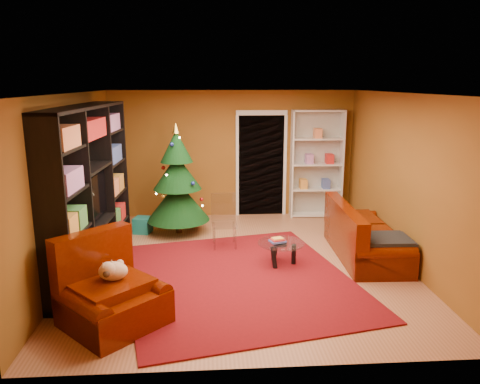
{
  "coord_description": "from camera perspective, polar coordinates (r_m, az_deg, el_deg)",
  "views": [
    {
      "loc": [
        -0.49,
        -6.83,
        2.76
      ],
      "look_at": [
        0.0,
        0.4,
        1.05
      ],
      "focal_mm": 35.0,
      "sensor_mm": 36.0,
      "label": 1
    }
  ],
  "objects": [
    {
      "name": "ceiling",
      "position": [
        6.85,
        0.23,
        12.15
      ],
      "size": [
        5.0,
        5.5,
        0.05
      ],
      "primitive_type": "cube",
      "color": "silver",
      "rests_on": "wall_back"
    },
    {
      "name": "armchair",
      "position": [
        5.67,
        -15.23,
        -11.51
      ],
      "size": [
        1.54,
        1.54,
        0.85
      ],
      "primitive_type": null,
      "rotation": [
        0.0,
        0.0,
        0.77
      ],
      "color": "#4A1000",
      "rests_on": "rug"
    },
    {
      "name": "rug",
      "position": [
        6.82,
        -0.2,
        -10.5
      ],
      "size": [
        3.76,
        4.16,
        0.02
      ],
      "primitive_type": "cube",
      "rotation": [
        0.0,
        0.0,
        0.21
      ],
      "color": "maroon",
      "rests_on": "floor"
    },
    {
      "name": "gift_box_red",
      "position": [
        9.25,
        -5.74,
        -3.5
      ],
      "size": [
        0.24,
        0.24,
        0.2
      ],
      "primitive_type": "cube",
      "rotation": [
        0.0,
        0.0,
        -0.22
      ],
      "color": "maroon",
      "rests_on": "floor"
    },
    {
      "name": "acrylic_chair",
      "position": [
        7.91,
        -1.94,
        -3.97
      ],
      "size": [
        0.44,
        0.48,
        0.83
      ],
      "primitive_type": null,
      "rotation": [
        0.0,
        0.0,
        0.03
      ],
      "color": "#66605B",
      "rests_on": "rug"
    },
    {
      "name": "wall_back",
      "position": [
        9.73,
        -0.95,
        4.64
      ],
      "size": [
        5.0,
        0.05,
        2.6
      ],
      "primitive_type": "cube",
      "color": "brown",
      "rests_on": "ground"
    },
    {
      "name": "floor",
      "position": [
        7.39,
        0.21,
        -8.86
      ],
      "size": [
        5.0,
        5.5,
        0.05
      ],
      "primitive_type": "cube",
      "color": "#A06242",
      "rests_on": "ground"
    },
    {
      "name": "media_unit",
      "position": [
        7.22,
        -18.09,
        0.28
      ],
      "size": [
        0.64,
        3.2,
        2.43
      ],
      "primitive_type": null,
      "rotation": [
        0.0,
        0.0,
        -0.05
      ],
      "color": "black",
      "rests_on": "floor"
    },
    {
      "name": "sofa",
      "position": [
        7.79,
        15.17,
        -4.57
      ],
      "size": [
        0.97,
        2.05,
        0.87
      ],
      "primitive_type": null,
      "rotation": [
        0.0,
        0.0,
        1.54
      ],
      "color": "#4A1000",
      "rests_on": "rug"
    },
    {
      "name": "gift_box_teal",
      "position": [
        8.96,
        -11.78,
        -3.96
      ],
      "size": [
        0.36,
        0.36,
        0.3
      ],
      "primitive_type": "cube",
      "rotation": [
        0.0,
        0.0,
        -0.24
      ],
      "color": "#168280",
      "rests_on": "floor"
    },
    {
      "name": "dog",
      "position": [
        5.65,
        -15.21,
        -9.29
      ],
      "size": [
        0.5,
        0.49,
        0.28
      ],
      "primitive_type": null,
      "rotation": [
        0.0,
        0.0,
        0.77
      ],
      "color": "beige",
      "rests_on": "armchair"
    },
    {
      "name": "coffee_table",
      "position": [
        7.28,
        5.01,
        -7.46
      ],
      "size": [
        0.9,
        0.9,
        0.45
      ],
      "primitive_type": null,
      "rotation": [
        0.0,
        0.0,
        0.32
      ],
      "color": "gray",
      "rests_on": "rug"
    },
    {
      "name": "doorway",
      "position": [
        9.77,
        2.59,
        3.19
      ],
      "size": [
        1.06,
        0.6,
        2.16
      ],
      "primitive_type": null,
      "color": "black",
      "rests_on": "floor"
    },
    {
      "name": "wall_right",
      "position": [
        7.61,
        19.56,
        1.44
      ],
      "size": [
        0.05,
        5.5,
        2.6
      ],
      "primitive_type": "cube",
      "color": "brown",
      "rests_on": "ground"
    },
    {
      "name": "wall_left",
      "position": [
        7.27,
        -20.04,
        0.89
      ],
      "size": [
        0.05,
        5.5,
        2.6
      ],
      "primitive_type": "cube",
      "color": "brown",
      "rests_on": "ground"
    },
    {
      "name": "white_bookshelf",
      "position": [
        9.8,
        9.31,
        3.37
      ],
      "size": [
        1.07,
        0.42,
        2.27
      ],
      "primitive_type": null,
      "rotation": [
        0.0,
        0.0,
        -0.04
      ],
      "color": "white",
      "rests_on": "floor"
    },
    {
      "name": "christmas_tree",
      "position": [
        8.63,
        -7.64,
        1.4
      ],
      "size": [
        1.42,
        1.42,
        2.06
      ],
      "primitive_type": null,
      "rotation": [
        0.0,
        0.0,
        0.27
      ],
      "color": "black",
      "rests_on": "floor"
    }
  ]
}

